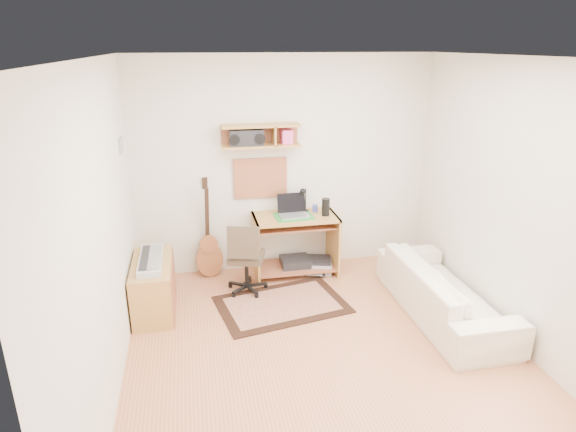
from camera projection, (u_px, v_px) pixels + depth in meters
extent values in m
cube|color=#C57A52|center=(327.00, 356.00, 4.48)|extent=(3.60, 4.00, 0.01)
cube|color=white|center=(336.00, 57.00, 3.60)|extent=(3.60, 4.00, 0.01)
cube|color=beige|center=(284.00, 166.00, 5.89)|extent=(3.60, 0.01, 2.60)
cube|color=beige|center=(102.00, 239.00, 3.70)|extent=(0.01, 4.00, 2.60)
cube|color=beige|center=(525.00, 208.00, 4.38)|extent=(0.01, 4.00, 2.60)
cube|color=#BF8A43|center=(261.00, 136.00, 5.58)|extent=(0.90, 0.25, 0.26)
cube|color=tan|center=(260.00, 178.00, 5.86)|extent=(0.64, 0.03, 0.49)
cube|color=#4C8CBF|center=(121.00, 145.00, 4.95)|extent=(0.02, 0.20, 0.15)
cylinder|color=black|center=(326.00, 207.00, 5.82)|extent=(0.09, 0.09, 0.21)
cylinder|color=#3845AA|center=(315.00, 208.00, 5.96)|extent=(0.06, 0.06, 0.09)
cube|color=black|center=(246.00, 138.00, 5.55)|extent=(0.38, 0.18, 0.20)
cube|color=tan|center=(282.00, 304.00, 5.33)|extent=(1.49, 1.13, 0.02)
cube|color=#BF8A43|center=(153.00, 286.00, 5.15)|extent=(0.40, 0.90, 0.55)
cube|color=#B2B5BA|center=(151.00, 260.00, 5.05)|extent=(0.23, 0.73, 0.06)
cylinder|color=white|center=(148.00, 297.00, 5.20)|extent=(0.33, 0.33, 0.30)
cube|color=#A5A8AA|center=(315.00, 264.00, 6.11)|extent=(0.47, 0.41, 0.15)
imported|color=beige|center=(445.00, 283.00, 5.03)|extent=(0.55, 1.88, 0.73)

